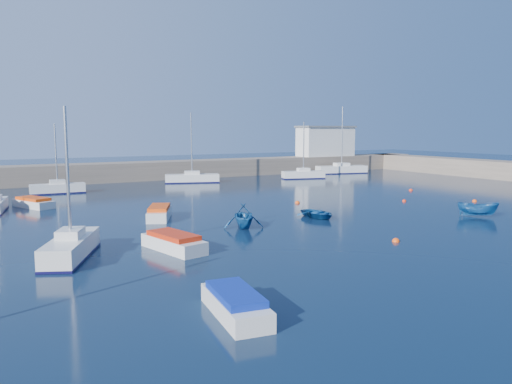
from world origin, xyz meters
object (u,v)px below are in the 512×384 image
sailboat_7 (303,174)px  sailboat_8 (341,169)px  sailboat_1 (71,247)px  motorboat_0 (174,242)px  motorboat_1 (159,213)px  dinghy_center (318,213)px  motorboat_2 (33,203)px  harbor_office (325,142)px  sailboat_6 (192,178)px  sailboat_5 (58,188)px  motorboat_3 (235,304)px  dinghy_left (243,216)px  dinghy_right (478,209)px

sailboat_7 → sailboat_8: sailboat_8 is taller
sailboat_1 → motorboat_0: size_ratio=1.69×
motorboat_1 → dinghy_center: motorboat_1 is taller
motorboat_1 → motorboat_2: bearing=150.5°
harbor_office → motorboat_1: harbor_office is taller
sailboat_6 → sailboat_7: (16.54, -2.98, -0.01)m
harbor_office → dinghy_center: bearing=-128.0°
sailboat_5 → motorboat_3: sailboat_5 is taller
dinghy_left → motorboat_3: bearing=-98.9°
harbor_office → dinghy_left: harbor_office is taller
sailboat_7 → dinghy_center: bearing=162.7°
motorboat_0 → motorboat_2: (-5.63, 22.38, -0.05)m
sailboat_6 → motorboat_2: 25.16m
sailboat_8 → motorboat_2: 50.80m
dinghy_left → sailboat_7: bearing=68.7°
sailboat_5 → sailboat_7: size_ratio=0.95×
sailboat_7 → sailboat_8: size_ratio=0.76×
harbor_office → sailboat_7: 15.85m
motorboat_3 → sailboat_1: bearing=116.0°
sailboat_1 → motorboat_0: 5.83m
motorboat_3 → motorboat_2: bearing=104.6°
sailboat_6 → dinghy_right: sailboat_6 is taller
motorboat_0 → motorboat_3: motorboat_0 is taller
sailboat_7 → motorboat_3: sailboat_7 is taller
motorboat_3 → dinghy_right: (28.00, 10.01, 0.14)m
sailboat_6 → motorboat_3: size_ratio=2.07×
motorboat_2 → dinghy_center: motorboat_2 is taller
harbor_office → motorboat_0: bearing=-135.8°
harbor_office → sailboat_1: (-49.55, -41.45, -4.43)m
sailboat_5 → motorboat_1: bearing=-164.3°
sailboat_6 → dinghy_center: size_ratio=2.70×
sailboat_5 → dinghy_left: (9.11, -28.06, 0.27)m
motorboat_2 → dinghy_center: (19.94, -17.60, -0.09)m
motorboat_1 → dinghy_right: (23.70, -12.05, 0.11)m
sailboat_1 → sailboat_5: (3.58, 31.03, -0.04)m
sailboat_8 → dinghy_right: sailboat_8 is taller
sailboat_5 → motorboat_2: (-3.48, -9.76, -0.17)m
sailboat_1 → sailboat_8: sailboat_8 is taller
sailboat_1 → dinghy_right: sailboat_1 is taller
harbor_office → motorboat_2: bearing=-157.8°
dinghy_center → dinghy_right: bearing=-30.1°
dinghy_right → sailboat_8: bearing=26.6°
sailboat_5 → dinghy_right: 44.00m
sailboat_8 → dinghy_left: bearing=145.5°
sailboat_6 → dinghy_center: bearing=-164.0°
sailboat_7 → sailboat_5: bearing=106.4°
sailboat_6 → dinghy_right: size_ratio=2.94×
dinghy_right → motorboat_1: bearing=113.0°
sailboat_1 → harbor_office: bearing=64.4°
dinghy_center → sailboat_8: bearing=45.1°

